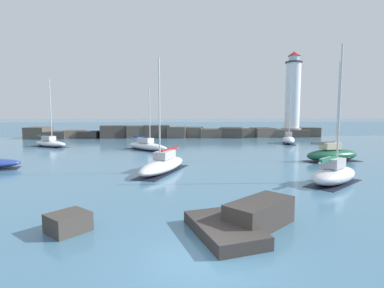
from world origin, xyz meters
TOP-DOWN VIEW (x-y plane):
  - ground_plane at (0.00, 0.00)m, footprint 600.00×600.00m
  - open_sea_beyond at (0.00, 111.81)m, footprint 400.00×116.00m
  - breakwater_jetty at (0.43, 51.65)m, footprint 59.73×7.16m
  - lighthouse at (24.90, 52.28)m, footprint 4.05×4.05m
  - foreground_rocks at (1.68, 0.05)m, footprint 21.31×8.58m
  - sailboat_moored_0 at (15.33, 19.35)m, footprint 6.26×3.54m
  - sailboat_moored_1 at (-3.93, 30.29)m, footprint 6.51×7.09m
  - sailboat_moored_3 at (-1.53, 15.11)m, footprint 4.75×7.73m
  - sailboat_moored_4 at (18.13, 37.25)m, footprint 3.31×5.92m
  - sailboat_moored_5 at (-18.35, 35.49)m, footprint 6.51×5.52m
  - sailboat_moored_6 at (10.22, 10.04)m, footprint 5.35×4.87m

SIDE VIEW (x-z plane):
  - ground_plane at x=0.00m, z-range 0.00..0.00m
  - open_sea_beyond at x=0.00m, z-range 0.00..0.01m
  - foreground_rocks at x=1.68m, z-range -0.21..0.93m
  - sailboat_moored_5 at x=-18.35m, z-range -4.30..5.45m
  - sailboat_moored_1 at x=-3.93m, z-range -3.49..4.66m
  - sailboat_moored_3 at x=-1.53m, z-range -3.92..5.17m
  - sailboat_moored_6 at x=10.22m, z-range -4.02..5.38m
  - sailboat_moored_0 at x=15.33m, z-range -4.21..5.67m
  - sailboat_moored_4 at x=18.13m, z-range -4.54..6.01m
  - breakwater_jetty at x=0.43m, z-range -0.25..2.25m
  - lighthouse at x=24.90m, z-range -0.96..16.65m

